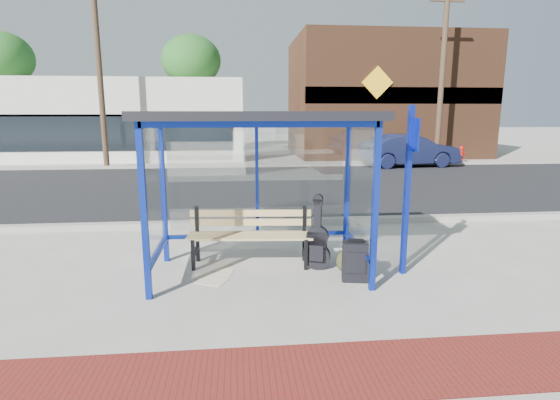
{
  "coord_description": "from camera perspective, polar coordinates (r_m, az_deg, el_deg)",
  "views": [
    {
      "loc": [
        -0.31,
        -6.26,
        2.41
      ],
      "look_at": [
        0.32,
        0.2,
        1.1
      ],
      "focal_mm": 28.0,
      "sensor_mm": 36.0,
      "label": 1
    }
  ],
  "objects": [
    {
      "name": "ground",
      "position": [
        6.71,
        -2.6,
        -9.62
      ],
      "size": [
        120.0,
        120.0,
        0.0
      ],
      "primitive_type": "plane",
      "color": "#B2ADA0",
      "rests_on": "ground"
    },
    {
      "name": "brick_paver_strip",
      "position": [
        4.39,
        -0.65,
        -21.8
      ],
      "size": [
        60.0,
        1.0,
        0.01
      ],
      "primitive_type": "cube",
      "color": "maroon",
      "rests_on": "ground"
    },
    {
      "name": "curb_near",
      "position": [
        9.46,
        -3.55,
        -2.97
      ],
      "size": [
        60.0,
        0.25,
        0.12
      ],
      "primitive_type": "cube",
      "color": "gray",
      "rests_on": "ground"
    },
    {
      "name": "street_asphalt",
      "position": [
        14.46,
        -4.3,
        1.83
      ],
      "size": [
        60.0,
        10.0,
        0.0
      ],
      "primitive_type": "cube",
      "color": "black",
      "rests_on": "ground"
    },
    {
      "name": "curb_far",
      "position": [
        19.5,
        -4.67,
        4.49
      ],
      "size": [
        60.0,
        0.25,
        0.12
      ],
      "primitive_type": "cube",
      "color": "gray",
      "rests_on": "ground"
    },
    {
      "name": "far_sidewalk",
      "position": [
        21.4,
        -4.76,
        4.95
      ],
      "size": [
        60.0,
        4.0,
        0.01
      ],
      "primitive_type": "cube",
      "color": "#B2ADA0",
      "rests_on": "ground"
    },
    {
      "name": "bus_shelter",
      "position": [
        6.35,
        -2.81,
        8.35
      ],
      "size": [
        3.3,
        1.8,
        2.42
      ],
      "color": "#0E259C",
      "rests_on": "ground"
    },
    {
      "name": "storefront_white",
      "position": [
        25.76,
        -25.7,
        9.42
      ],
      "size": [
        18.0,
        6.04,
        4.0
      ],
      "color": "silver",
      "rests_on": "ground"
    },
    {
      "name": "storefront_brown",
      "position": [
        26.12,
        13.28,
        12.88
      ],
      "size": [
        10.0,
        7.08,
        6.4
      ],
      "color": "#59331E",
      "rests_on": "ground"
    },
    {
      "name": "tree_left",
      "position": [
        31.54,
        -32.58,
        15.25
      ],
      "size": [
        3.6,
        3.6,
        7.03
      ],
      "color": "#4C3826",
      "rests_on": "ground"
    },
    {
      "name": "tree_mid",
      "position": [
        28.55,
        -11.51,
        17.34
      ],
      "size": [
        3.6,
        3.6,
        7.03
      ],
      "color": "#4C3826",
      "rests_on": "ground"
    },
    {
      "name": "tree_right",
      "position": [
        31.18,
        19.51,
        16.42
      ],
      "size": [
        3.6,
        3.6,
        7.03
      ],
      "color": "#4C3826",
      "rests_on": "ground"
    },
    {
      "name": "utility_pole_west",
      "position": [
        20.53,
        -22.52,
        15.35
      ],
      "size": [
        1.6,
        0.24,
        8.0
      ],
      "color": "#4C3826",
      "rests_on": "ground"
    },
    {
      "name": "utility_pole_east",
      "position": [
        21.82,
        20.42,
        15.22
      ],
      "size": [
        1.6,
        0.24,
        8.0
      ],
      "color": "#4C3826",
      "rests_on": "ground"
    },
    {
      "name": "bench",
      "position": [
        6.99,
        -3.9,
        -4.26
      ],
      "size": [
        1.99,
        0.63,
        0.92
      ],
      "rotation": [
        0.0,
        0.0,
        -0.08
      ],
      "color": "black",
      "rests_on": "ground"
    },
    {
      "name": "guitar_bag",
      "position": [
        6.81,
        4.88,
        -5.71
      ],
      "size": [
        0.42,
        0.24,
        1.12
      ],
      "rotation": [
        0.0,
        0.0,
        -0.33
      ],
      "color": "black",
      "rests_on": "ground"
    },
    {
      "name": "suitcase",
      "position": [
        6.44,
        9.76,
        -7.92
      ],
      "size": [
        0.4,
        0.3,
        0.63
      ],
      "rotation": [
        0.0,
        0.0,
        -0.19
      ],
      "color": "black",
      "rests_on": "ground"
    },
    {
      "name": "backpack",
      "position": [
        6.78,
        8.57,
        -8.04
      ],
      "size": [
        0.31,
        0.29,
        0.35
      ],
      "rotation": [
        0.0,
        0.0,
        0.12
      ],
      "color": "#2A2C18",
      "rests_on": "ground"
    },
    {
      "name": "sign_post",
      "position": [
        6.64,
        16.38,
        2.3
      ],
      "size": [
        0.12,
        0.31,
        2.51
      ],
      "rotation": [
        0.0,
        0.0,
        0.13
      ],
      "color": "#0E209C",
      "rests_on": "ground"
    },
    {
      "name": "newspaper_a",
      "position": [
        6.7,
        -9.44,
        -9.79
      ],
      "size": [
        0.39,
        0.33,
        0.01
      ],
      "primitive_type": "cube",
      "rotation": [
        0.0,
        0.0,
        0.2
      ],
      "color": "white",
      "rests_on": "ground"
    },
    {
      "name": "newspaper_b",
      "position": [
        6.83,
        -7.35,
        -9.29
      ],
      "size": [
        0.33,
        0.38,
        0.01
      ],
      "primitive_type": "cube",
      "rotation": [
        0.0,
        0.0,
        -1.76
      ],
      "color": "white",
      "rests_on": "ground"
    },
    {
      "name": "newspaper_c",
      "position": [
        6.51,
        -8.9,
        -10.43
      ],
      "size": [
        0.5,
        0.46,
        0.01
      ],
      "primitive_type": "cube",
      "rotation": [
        0.0,
        0.0,
        -0.43
      ],
      "color": "white",
      "rests_on": "ground"
    },
    {
      "name": "parked_car",
      "position": [
        20.39,
        16.48,
        6.22
      ],
      "size": [
        4.5,
        1.94,
        1.44
      ],
      "primitive_type": "imported",
      "rotation": [
        0.0,
        0.0,
        1.67
      ],
      "color": "#161C3F",
      "rests_on": "ground"
    },
    {
      "name": "fire_hydrant",
      "position": [
        22.72,
        22.57,
        5.61
      ],
      "size": [
        0.36,
        0.24,
        0.82
      ],
      "rotation": [
        0.0,
        0.0,
        0.02
      ],
      "color": "#A5150B",
      "rests_on": "ground"
    }
  ]
}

